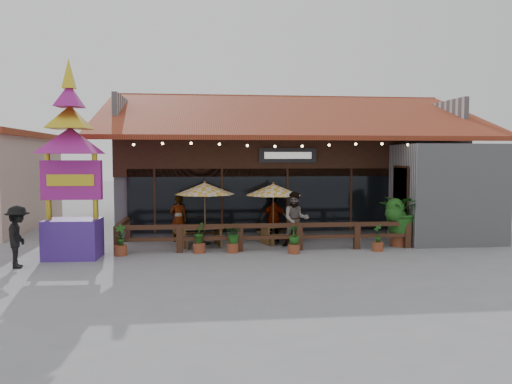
{
  "coord_description": "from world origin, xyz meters",
  "views": [
    {
      "loc": [
        -3.78,
        -16.89,
        3.13
      ],
      "look_at": [
        -1.75,
        1.5,
        1.84
      ],
      "focal_mm": 35.0,
      "sensor_mm": 36.0,
      "label": 1
    }
  ],
  "objects": [
    {
      "name": "planter_a",
      "position": [
        -6.35,
        -0.78,
        0.43
      ],
      "size": [
        0.41,
        0.41,
        1.01
      ],
      "color": "brown",
      "rests_on": "ground"
    },
    {
      "name": "thai_sign_tower",
      "position": [
        -7.74,
        -1.02,
        3.48
      ],
      "size": [
        2.53,
        2.53,
        6.58
      ],
      "color": "#4A2790",
      "rests_on": "ground"
    },
    {
      "name": "umbrella_right",
      "position": [
        -1.17,
        0.97,
        1.95
      ],
      "size": [
        2.55,
        2.55,
        2.24
      ],
      "color": "brown",
      "rests_on": "ground"
    },
    {
      "name": "tropical_plant",
      "position": [
        3.15,
        -0.11,
        1.22
      ],
      "size": [
        1.89,
        1.98,
        2.13
      ],
      "color": "brown",
      "rests_on": "ground"
    },
    {
      "name": "planter_d",
      "position": [
        -0.79,
        -1.08,
        0.45
      ],
      "size": [
        0.48,
        0.48,
        0.93
      ],
      "color": "brown",
      "rests_on": "ground"
    },
    {
      "name": "diner_c",
      "position": [
        -1.08,
        1.32,
        0.84
      ],
      "size": [
        1.07,
        0.7,
        1.69
      ],
      "primitive_type": "imported",
      "rotation": [
        0.0,
        0.0,
        2.83
      ],
      "color": "#361C11",
      "rests_on": "ground"
    },
    {
      "name": "planter_b",
      "position": [
        -3.86,
        -0.61,
        0.45
      ],
      "size": [
        0.41,
        0.42,
        0.99
      ],
      "color": "brown",
      "rests_on": "ground"
    },
    {
      "name": "diner_a",
      "position": [
        -4.62,
        1.66,
        0.86
      ],
      "size": [
        0.67,
        0.48,
        1.72
      ],
      "primitive_type": "imported",
      "rotation": [
        0.0,
        0.0,
        3.26
      ],
      "color": "#361C11",
      "rests_on": "ground"
    },
    {
      "name": "planter_c",
      "position": [
        -2.77,
        -0.71,
        0.53
      ],
      "size": [
        0.63,
        0.56,
        0.94
      ],
      "color": "brown",
      "rests_on": "ground"
    },
    {
      "name": "picnic_table_left",
      "position": [
        -3.77,
        0.59,
        0.46
      ],
      "size": [
        1.61,
        1.45,
        0.69
      ],
      "color": "brown",
      "rests_on": "ground"
    },
    {
      "name": "picnic_table_right",
      "position": [
        -0.92,
        0.94,
        0.45
      ],
      "size": [
        1.69,
        1.57,
        0.67
      ],
      "color": "brown",
      "rests_on": "ground"
    },
    {
      "name": "ground",
      "position": [
        0.0,
        0.0,
        0.0
      ],
      "size": [
        100.0,
        100.0,
        0.0
      ],
      "primitive_type": "plane",
      "color": "gray",
      "rests_on": "ground"
    },
    {
      "name": "pedestrian",
      "position": [
        -8.95,
        -2.26,
        0.89
      ],
      "size": [
        0.84,
        1.24,
        1.77
      ],
      "primitive_type": "imported",
      "rotation": [
        0.0,
        0.0,
        1.74
      ],
      "color": "black",
      "rests_on": "ground"
    },
    {
      "name": "umbrella_left",
      "position": [
        -3.65,
        0.99,
        2.0
      ],
      "size": [
        2.34,
        2.34,
        2.29
      ],
      "color": "brown",
      "rests_on": "ground"
    },
    {
      "name": "restaurant_building",
      "position": [
        0.26,
        6.61,
        2.21
      ],
      "size": [
        15.5,
        14.73,
        6.09
      ],
      "color": "#9F9EA3",
      "rests_on": "ground"
    },
    {
      "name": "patio_railing",
      "position": [
        -2.25,
        -0.27,
        0.61
      ],
      "size": [
        10.0,
        2.6,
        0.92
      ],
      "color": "#442618",
      "rests_on": "ground"
    },
    {
      "name": "diner_b",
      "position": [
        -0.49,
        0.18,
        0.96
      ],
      "size": [
        0.98,
        0.79,
        1.92
      ],
      "primitive_type": "imported",
      "rotation": [
        0.0,
        0.0,
        -0.06
      ],
      "color": "#361C11",
      "rests_on": "ground"
    },
    {
      "name": "planter_e",
      "position": [
        2.08,
        -0.95,
        0.38
      ],
      "size": [
        0.37,
        0.37,
        0.91
      ],
      "color": "brown",
      "rests_on": "ground"
    }
  ]
}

